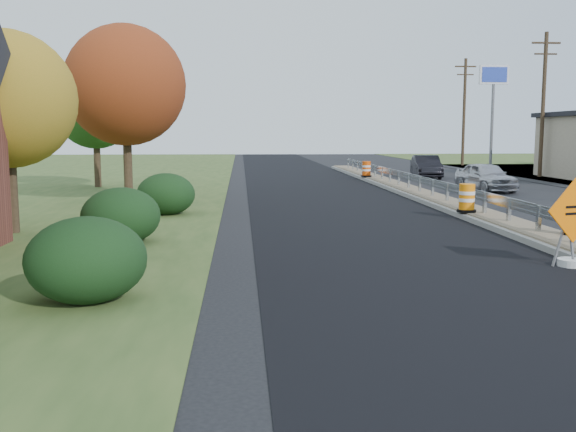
{
  "coord_description": "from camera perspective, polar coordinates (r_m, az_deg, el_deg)",
  "views": [
    {
      "loc": [
        -8.3,
        -17.2,
        2.96
      ],
      "look_at": [
        -7.26,
        -3.03,
        1.1
      ],
      "focal_mm": 40.0,
      "sensor_mm": 36.0,
      "label": 1
    }
  ],
  "objects": [
    {
      "name": "ground",
      "position": [
        19.32,
        21.3,
        -1.87
      ],
      "size": [
        140.0,
        140.0,
        0.0
      ],
      "primitive_type": "plane",
      "color": "black",
      "rests_on": "ground"
    },
    {
      "name": "milled_overlay",
      "position": [
        27.63,
        3.93,
        1.3
      ],
      "size": [
        7.2,
        120.0,
        0.01
      ],
      "primitive_type": "cube",
      "color": "black",
      "rests_on": "ground"
    },
    {
      "name": "median",
      "position": [
        26.68,
        13.94,
        1.1
      ],
      "size": [
        1.6,
        55.0,
        0.23
      ],
      "color": "gray",
      "rests_on": "ground"
    },
    {
      "name": "guardrail",
      "position": [
        27.57,
        13.34,
        2.61
      ],
      "size": [
        0.1,
        46.15,
        0.72
      ],
      "color": "silver",
      "rests_on": "median"
    },
    {
      "name": "pylon_sign_north",
      "position": [
        50.93,
        17.8,
        11.06
      ],
      "size": [
        2.2,
        0.3,
        7.9
      ],
      "color": "slate",
      "rests_on": "ground"
    },
    {
      "name": "utility_pole_nmid",
      "position": [
        45.75,
        21.74,
        9.4
      ],
      "size": [
        1.9,
        0.26,
        9.4
      ],
      "color": "#473523",
      "rests_on": "ground"
    },
    {
      "name": "utility_pole_north",
      "position": [
        59.62,
        15.39,
        9.09
      ],
      "size": [
        1.9,
        0.26,
        9.4
      ],
      "color": "#473523",
      "rests_on": "ground"
    },
    {
      "name": "hedge_south",
      "position": [
        11.72,
        -17.47,
        -3.7
      ],
      "size": [
        2.09,
        2.09,
        1.52
      ],
      "primitive_type": "ellipsoid",
      "color": "black",
      "rests_on": "ground"
    },
    {
      "name": "hedge_mid",
      "position": [
        17.63,
        -14.63,
        0.04
      ],
      "size": [
        2.09,
        2.09,
        1.52
      ],
      "primitive_type": "ellipsoid",
      "color": "black",
      "rests_on": "ground"
    },
    {
      "name": "hedge_north",
      "position": [
        23.46,
        -10.8,
        1.94
      ],
      "size": [
        2.09,
        2.09,
        1.52
      ],
      "primitive_type": "ellipsoid",
      "color": "black",
      "rests_on": "ground"
    },
    {
      "name": "tree_near_yellow",
      "position": [
        20.35,
        -23.76,
        9.44
      ],
      "size": [
        3.96,
        3.96,
        5.88
      ],
      "color": "#473523",
      "rests_on": "ground"
    },
    {
      "name": "tree_near_red",
      "position": [
        27.67,
        -14.26,
        11.17
      ],
      "size": [
        4.95,
        4.95,
        7.35
      ],
      "color": "#473523",
      "rests_on": "ground"
    },
    {
      "name": "tree_near_back",
      "position": [
        36.05,
        -16.76,
        9.13
      ],
      "size": [
        4.29,
        4.29,
        6.37
      ],
      "color": "#473523",
      "rests_on": "ground"
    },
    {
      "name": "caution_sign",
      "position": [
        15.5,
        23.97,
        -2.31
      ],
      "size": [
        1.39,
        0.6,
        1.99
      ],
      "rotation": [
        0.0,
        0.0,
        0.28
      ],
      "color": "white",
      "rests_on": "ground"
    },
    {
      "name": "barrel_median_near",
      "position": [
        18.79,
        23.93,
        -0.39
      ],
      "size": [
        0.53,
        0.53,
        0.78
      ],
      "color": "black",
      "rests_on": "median"
    },
    {
      "name": "barrel_median_mid",
      "position": [
        22.89,
        15.61,
        1.5
      ],
      "size": [
        0.66,
        0.66,
        0.97
      ],
      "color": "black",
      "rests_on": "median"
    },
    {
      "name": "barrel_median_far",
      "position": [
        40.01,
        6.98,
        4.14
      ],
      "size": [
        0.65,
        0.65,
        0.96
      ],
      "color": "black",
      "rests_on": "median"
    },
    {
      "name": "car_silver",
      "position": [
        34.16,
        17.16,
        3.37
      ],
      "size": [
        2.2,
        4.44,
        1.45
      ],
      "primitive_type": "imported",
      "rotation": [
        0.0,
        0.0,
        0.12
      ],
      "color": "#B2B2B7",
      "rests_on": "ground"
    },
    {
      "name": "car_dark_mid",
      "position": [
        42.85,
        12.19,
        4.31
      ],
      "size": [
        2.15,
        4.63,
        1.47
      ],
      "primitive_type": "imported",
      "rotation": [
        0.0,
        0.0,
        -0.14
      ],
      "color": "black",
      "rests_on": "ground"
    }
  ]
}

